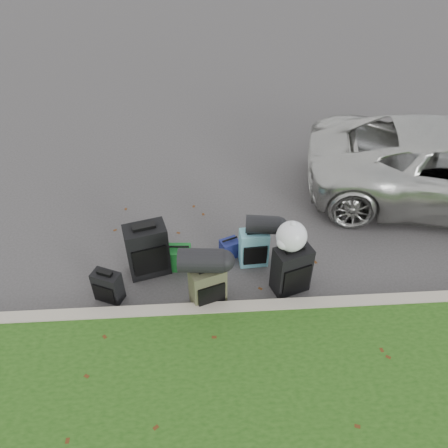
{
  "coord_description": "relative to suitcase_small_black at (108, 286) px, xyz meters",
  "views": [
    {
      "loc": [
        -0.4,
        -4.66,
        4.65
      ],
      "look_at": [
        -0.1,
        0.2,
        0.55
      ],
      "focal_mm": 35.0,
      "sensor_mm": 36.0,
      "label": 1
    }
  ],
  "objects": [
    {
      "name": "ground",
      "position": [
        1.72,
        0.63,
        -0.23
      ],
      "size": [
        120.0,
        120.0,
        0.0
      ],
      "primitive_type": "plane",
      "color": "#383535",
      "rests_on": "ground"
    },
    {
      "name": "suitcase_small_black",
      "position": [
        0.0,
        0.0,
        0.0
      ],
      "size": [
        0.42,
        0.34,
        0.47
      ],
      "primitive_type": "cube",
      "rotation": [
        0.0,
        0.0,
        -0.41
      ],
      "color": "black",
      "rests_on": "ground"
    },
    {
      "name": "tote_green",
      "position": [
        0.96,
        0.54,
        -0.05
      ],
      "size": [
        0.33,
        0.27,
        0.36
      ],
      "primitive_type": "cube",
      "rotation": [
        0.0,
        0.0,
        -0.06
      ],
      "color": "#166724",
      "rests_on": "ground"
    },
    {
      "name": "suitcase_large_black_left",
      "position": [
        0.51,
        0.49,
        0.18
      ],
      "size": [
        0.64,
        0.48,
        0.82
      ],
      "primitive_type": "cube",
      "rotation": [
        0.0,
        0.0,
        0.27
      ],
      "color": "black",
      "rests_on": "ground"
    },
    {
      "name": "tote_navy",
      "position": [
        1.7,
        0.74,
        -0.09
      ],
      "size": [
        0.32,
        0.29,
        0.28
      ],
      "primitive_type": "cube",
      "rotation": [
        0.0,
        0.0,
        0.4
      ],
      "color": "navy",
      "rests_on": "ground"
    },
    {
      "name": "suitcase_large_black_right",
      "position": [
        2.49,
        0.03,
        0.13
      ],
      "size": [
        0.56,
        0.43,
        0.73
      ],
      "primitive_type": "cube",
      "rotation": [
        0.0,
        0.0,
        0.33
      ],
      "color": "black",
      "rests_on": "ground"
    },
    {
      "name": "suitcase_olive",
      "position": [
        1.34,
        -0.14,
        0.08
      ],
      "size": [
        0.52,
        0.41,
        0.62
      ],
      "primitive_type": "cube",
      "rotation": [
        0.0,
        0.0,
        0.33
      ],
      "color": "#383925",
      "rests_on": "ground"
    },
    {
      "name": "trash_bag",
      "position": [
        2.44,
        0.08,
        0.7
      ],
      "size": [
        0.4,
        0.4,
        0.4
      ],
      "primitive_type": "sphere",
      "color": "white",
      "rests_on": "suitcase_large_black_right"
    },
    {
      "name": "curb",
      "position": [
        1.72,
        -0.37,
        -0.16
      ],
      "size": [
        120.0,
        0.18,
        0.15
      ],
      "primitive_type": "cube",
      "color": "#9E937F",
      "rests_on": "ground"
    },
    {
      "name": "duffel_left",
      "position": [
        1.27,
        -0.13,
        0.54
      ],
      "size": [
        0.6,
        0.36,
        0.31
      ],
      "primitive_type": "cylinder",
      "rotation": [
        0.0,
        1.57,
        -0.08
      ],
      "color": "black",
      "rests_on": "suitcase_olive"
    },
    {
      "name": "duffel_right",
      "position": [
        2.14,
        0.58,
        0.49
      ],
      "size": [
        0.5,
        0.32,
        0.26
      ],
      "primitive_type": "cylinder",
      "rotation": [
        0.0,
        1.57,
        -0.13
      ],
      "color": "black",
      "rests_on": "suitcase_teal"
    },
    {
      "name": "suitcase_teal",
      "position": [
        2.04,
        0.57,
        0.06
      ],
      "size": [
        0.43,
        0.27,
        0.59
      ],
      "primitive_type": "cube",
      "rotation": [
        0.0,
        0.0,
        0.06
      ],
      "color": "teal",
      "rests_on": "ground"
    }
  ]
}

